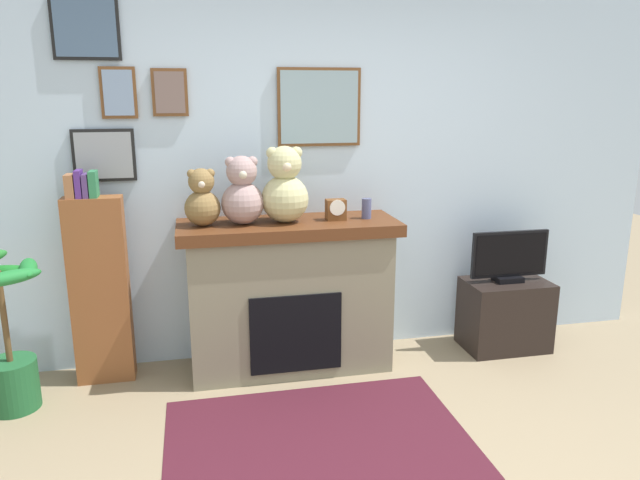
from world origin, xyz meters
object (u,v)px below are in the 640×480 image
Objects in this scene: television at (509,257)px; fireplace at (289,294)px; teddy_bear_brown at (242,194)px; tv_stand at (505,314)px; mantel_clock at (336,210)px; teddy_bear_grey at (202,200)px; bookshelf at (99,286)px; potted_plant at (8,346)px; candle_jar at (367,208)px; teddy_bear_cream at (285,188)px.

fireplace is at bearing 178.61° from television.
tv_stand is at bearing -0.59° from teddy_bear_brown.
teddy_bear_grey is at bearing 179.91° from mantel_clock.
teddy_bear_grey reaches higher than bookshelf.
teddy_bear_grey is (1.18, 0.21, 0.80)m from potted_plant.
bookshelf reaches higher than candle_jar.
potted_plant is 6.73× the size of mantel_clock.
tv_stand is 4.23× the size of mantel_clock.
teddy_bear_grey reaches higher than tv_stand.
teddy_bear_brown is at bearing 179.88° from mantel_clock.
candle_jar is at bearing 5.33° from potted_plant.
teddy_bear_grey reaches higher than mantel_clock.
television is at bearing -0.56° from teddy_bear_grey.
bookshelf is at bearing 178.01° from tv_stand.
teddy_bear_cream is (0.54, -0.00, 0.06)m from teddy_bear_grey.
bookshelf is 0.89m from teddy_bear_grey.
tv_stand is at bearing -0.69° from teddy_bear_cream.
teddy_bear_brown is at bearing 179.99° from teddy_bear_cream.
teddy_bear_cream reaches higher than teddy_bear_brown.
teddy_bear_cream is at bearing 7.04° from potted_plant.
teddy_bear_cream is (-0.35, 0.00, 0.16)m from mantel_clock.
teddy_bear_grey is at bearing 179.44° from television.
teddy_bear_brown reaches higher than teddy_bear_grey.
television is 1.17m from candle_jar.
television is at bearing -1.39° from fireplace.
teddy_bear_brown reaches higher than bookshelf.
teddy_bear_cream is at bearing 179.31° from tv_stand.
teddy_bear_brown is (-0.63, 0.00, 0.13)m from mantel_clock.
teddy_bear_cream reaches higher than candle_jar.
mantel_clock is 0.29× the size of teddy_bear_cream.
television is 1.38m from mantel_clock.
fireplace is at bearing 3.46° from teddy_bear_brown.
television is at bearing -0.63° from teddy_bear_brown.
teddy_bear_grey is at bearing 179.98° from teddy_bear_brown.
teddy_bear_grey is at bearing -6.64° from bookshelf.
teddy_bear_brown is at bearing -176.54° from fireplace.
candle_jar is (2.29, 0.21, 0.71)m from potted_plant.
teddy_bear_cream reaches higher than tv_stand.
mantel_clock is 0.64m from teddy_bear_brown.
mantel_clock is (2.07, 0.21, 0.71)m from potted_plant.
tv_stand is at bearing -1.34° from fireplace.
teddy_bear_grey is at bearing 179.98° from teddy_bear_cream.
mantel_clock is at bearing -179.51° from candle_jar.
fireplace is 1.04× the size of bookshelf.
fireplace is 2.92× the size of teddy_bear_cream.
teddy_bear_grey is at bearing 10.18° from potted_plant.
teddy_bear_cream reaches higher than fireplace.
fireplace is 1.51× the size of potted_plant.
bookshelf is at bearing 175.16° from teddy_bear_brown.
teddy_bear_brown is (-1.94, 0.02, 0.99)m from tv_stand.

